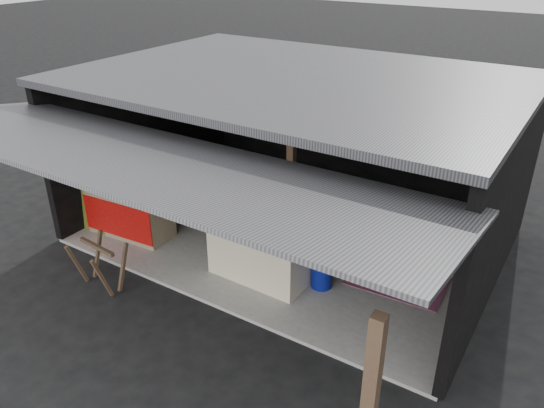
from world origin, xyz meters
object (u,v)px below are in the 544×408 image
Objects in this scene: white_crate at (290,217)px; sawhorse at (99,261)px; banana_table at (264,249)px; plastic_chair at (387,240)px; water_barrel at (322,273)px; neighbor_stall at (131,210)px.

white_crate is 1.38× the size of sawhorse.
banana_table is 1.78× the size of plastic_chair.
water_barrel is (2.97, 1.82, -0.19)m from sawhorse.
water_barrel is at bearing 1.41° from neighbor_stall.
sawhorse is 4.60m from plastic_chair.
sawhorse is at bearing -148.45° from water_barrel.
neighbor_stall is 3.21× the size of water_barrel.
water_barrel is (1.10, -0.84, -0.30)m from white_crate.
white_crate is at bearing -176.43° from plastic_chair.
plastic_chair is (4.43, 1.37, 0.07)m from neighbor_stall.
plastic_chair is at bearing 12.88° from neighbor_stall.
white_crate is 2.94m from neighbor_stall.
neighbor_stall reaches higher than white_crate.
neighbor_stall is at bearing -154.25° from white_crate.
white_crate is 2.22× the size of water_barrel.
plastic_chair reaches higher than banana_table.
neighbor_stall is 1.99× the size of sawhorse.
water_barrel is (0.96, 0.18, -0.21)m from banana_table.
neighbor_stall is 1.65m from sawhorse.
plastic_chair is (0.66, 0.99, 0.30)m from water_barrel.
white_crate reaches higher than sawhorse.
white_crate is at bearing 98.47° from banana_table.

